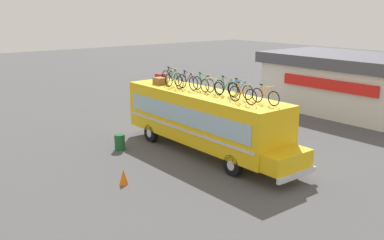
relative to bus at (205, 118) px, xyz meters
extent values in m
plane|color=#4C4C4F|center=(-0.15, 0.00, -1.84)|extent=(120.00, 120.00, 0.00)
cube|color=yellow|center=(-0.15, 0.00, 0.05)|extent=(10.06, 2.51, 2.49)
cube|color=yellow|center=(5.36, 0.00, -0.81)|extent=(0.96, 2.31, 0.77)
cube|color=#99B7C6|center=(-0.15, -1.27, 0.28)|extent=(9.26, 0.04, 0.88)
cube|color=#99B7C6|center=(-0.15, 1.27, 0.28)|extent=(9.26, 0.04, 0.88)
cube|color=silver|center=(-0.15, -1.27, -0.45)|extent=(9.66, 0.03, 0.12)
cube|color=silver|center=(-0.15, 1.27, -0.45)|extent=(9.66, 0.03, 0.12)
cube|color=silver|center=(5.90, 0.00, -1.28)|extent=(0.16, 2.38, 0.24)
cylinder|color=black|center=(3.27, -1.11, -1.34)|extent=(0.99, 0.28, 0.99)
cylinder|color=silver|center=(3.27, -1.11, -1.34)|extent=(0.45, 0.30, 0.45)
cylinder|color=black|center=(3.27, 1.11, -1.34)|extent=(0.99, 0.28, 0.99)
cylinder|color=silver|center=(3.27, 1.11, -1.34)|extent=(0.45, 0.30, 0.45)
cylinder|color=black|center=(-3.27, -1.11, -1.34)|extent=(0.99, 0.28, 0.99)
cylinder|color=silver|center=(-3.27, -1.11, -1.34)|extent=(0.45, 0.30, 0.45)
cylinder|color=black|center=(-3.27, 1.11, -1.34)|extent=(0.99, 0.28, 0.99)
cylinder|color=silver|center=(-3.27, 1.11, -1.34)|extent=(0.45, 0.30, 0.45)
cube|color=maroon|center=(-4.20, 0.20, 1.52)|extent=(0.50, 0.41, 0.44)
cube|color=olive|center=(-3.43, -0.34, 1.48)|extent=(0.68, 0.55, 0.37)
torus|color=black|center=(-3.46, 0.08, 1.66)|extent=(0.73, 0.04, 0.73)
torus|color=black|center=(-2.36, 0.08, 1.66)|extent=(0.73, 0.04, 0.73)
cylinder|color=black|center=(-3.13, 0.08, 1.94)|extent=(0.21, 0.04, 0.53)
cylinder|color=black|center=(-2.80, 0.08, 1.92)|extent=(0.51, 0.04, 0.51)
cylinder|color=black|center=(-2.88, 0.08, 2.18)|extent=(0.66, 0.04, 0.07)
cylinder|color=black|center=(-3.25, 0.08, 1.67)|extent=(0.42, 0.03, 0.05)
cylinder|color=black|center=(-3.33, 0.08, 1.93)|extent=(0.27, 0.03, 0.55)
cylinder|color=black|center=(-2.45, 0.08, 1.91)|extent=(0.23, 0.03, 0.51)
cylinder|color=silver|center=(-2.55, 0.08, 2.21)|extent=(0.03, 0.44, 0.03)
ellipsoid|color=black|center=(-3.21, 0.08, 2.24)|extent=(0.20, 0.08, 0.06)
torus|color=black|center=(-2.50, -0.42, 1.63)|extent=(0.67, 0.04, 0.67)
torus|color=black|center=(-1.54, -0.42, 1.63)|extent=(0.67, 0.04, 0.67)
cylinder|color=green|center=(-2.21, -0.42, 1.88)|extent=(0.19, 0.04, 0.48)
cylinder|color=green|center=(-1.92, -0.42, 1.87)|extent=(0.45, 0.04, 0.46)
cylinder|color=green|center=(-2.00, -0.42, 2.10)|extent=(0.58, 0.04, 0.07)
cylinder|color=green|center=(-2.31, -0.42, 1.64)|extent=(0.36, 0.03, 0.05)
cylinder|color=green|center=(-2.39, -0.42, 1.87)|extent=(0.24, 0.03, 0.50)
cylinder|color=green|center=(-1.63, -0.42, 1.86)|extent=(0.20, 0.03, 0.47)
cylinder|color=silver|center=(-1.71, -0.42, 2.14)|extent=(0.03, 0.44, 0.03)
ellipsoid|color=black|center=(-2.29, -0.42, 2.16)|extent=(0.20, 0.08, 0.06)
torus|color=black|center=(-1.74, -0.10, 1.66)|extent=(0.73, 0.04, 0.73)
torus|color=black|center=(-0.78, -0.10, 1.66)|extent=(0.73, 0.04, 0.73)
cylinder|color=black|center=(-1.45, -0.10, 1.94)|extent=(0.19, 0.04, 0.52)
cylinder|color=black|center=(-1.16, -0.10, 1.92)|extent=(0.45, 0.04, 0.50)
cylinder|color=black|center=(-1.24, -0.10, 2.18)|extent=(0.58, 0.04, 0.07)
cylinder|color=black|center=(-1.56, -0.10, 1.67)|extent=(0.37, 0.03, 0.05)
cylinder|color=black|center=(-1.63, -0.10, 1.93)|extent=(0.24, 0.03, 0.54)
cylinder|color=black|center=(-0.87, -0.10, 1.91)|extent=(0.20, 0.03, 0.51)
cylinder|color=silver|center=(-0.95, -0.10, 2.21)|extent=(0.03, 0.44, 0.03)
ellipsoid|color=black|center=(-1.53, -0.10, 2.23)|extent=(0.20, 0.08, 0.06)
torus|color=black|center=(-0.88, 0.22, 1.64)|extent=(0.70, 0.04, 0.70)
torus|color=black|center=(0.12, 0.22, 1.64)|extent=(0.70, 0.04, 0.70)
cylinder|color=green|center=(-0.58, 0.22, 1.91)|extent=(0.19, 0.04, 0.50)
cylinder|color=green|center=(-0.28, 0.22, 1.89)|extent=(0.47, 0.04, 0.48)
cylinder|color=green|center=(-0.36, 0.22, 2.13)|extent=(0.60, 0.04, 0.07)
cylinder|color=green|center=(-0.69, 0.22, 1.65)|extent=(0.38, 0.03, 0.05)
cylinder|color=green|center=(-0.77, 0.22, 1.90)|extent=(0.25, 0.03, 0.52)
cylinder|color=green|center=(0.03, 0.22, 1.88)|extent=(0.21, 0.03, 0.48)
cylinder|color=silver|center=(-0.06, 0.22, 2.17)|extent=(0.03, 0.44, 0.03)
ellipsoid|color=black|center=(-0.66, 0.22, 2.19)|extent=(0.20, 0.08, 0.06)
torus|color=black|center=(-0.08, 0.06, 1.62)|extent=(0.66, 0.04, 0.66)
torus|color=black|center=(0.97, 0.06, 1.62)|extent=(0.66, 0.04, 0.66)
cylinder|color=white|center=(0.23, 0.06, 1.87)|extent=(0.20, 0.04, 0.47)
cylinder|color=white|center=(0.55, 0.06, 1.86)|extent=(0.49, 0.04, 0.45)
cylinder|color=white|center=(0.46, 0.06, 2.08)|extent=(0.63, 0.04, 0.07)
cylinder|color=white|center=(0.12, 0.06, 1.63)|extent=(0.40, 0.03, 0.05)
cylinder|color=white|center=(0.04, 0.06, 1.86)|extent=(0.26, 0.03, 0.49)
cylinder|color=white|center=(0.87, 0.06, 1.85)|extent=(0.22, 0.03, 0.46)
cylinder|color=silver|center=(0.78, 0.06, 2.12)|extent=(0.03, 0.44, 0.03)
ellipsoid|color=black|center=(0.15, 0.06, 2.14)|extent=(0.20, 0.08, 0.06)
torus|color=black|center=(0.80, 0.26, 1.65)|extent=(0.71, 0.04, 0.71)
torus|color=black|center=(1.78, 0.26, 1.65)|extent=(0.71, 0.04, 0.71)
cylinder|color=green|center=(1.09, 0.26, 1.92)|extent=(0.19, 0.04, 0.51)
cylinder|color=green|center=(1.39, 0.26, 1.91)|extent=(0.46, 0.04, 0.49)
cylinder|color=green|center=(1.31, 0.26, 2.16)|extent=(0.59, 0.04, 0.07)
cylinder|color=green|center=(0.98, 0.26, 1.66)|extent=(0.38, 0.03, 0.05)
cylinder|color=green|center=(0.90, 0.26, 1.91)|extent=(0.24, 0.03, 0.53)
cylinder|color=green|center=(1.69, 0.26, 1.90)|extent=(0.21, 0.03, 0.50)
cylinder|color=silver|center=(1.60, 0.26, 2.19)|extent=(0.03, 0.44, 0.03)
ellipsoid|color=black|center=(1.01, 0.26, 2.21)|extent=(0.20, 0.08, 0.06)
torus|color=black|center=(1.58, 0.38, 1.64)|extent=(0.70, 0.04, 0.70)
torus|color=black|center=(2.59, 0.38, 1.64)|extent=(0.70, 0.04, 0.70)
cylinder|color=#197FDB|center=(1.88, 0.38, 1.91)|extent=(0.20, 0.04, 0.50)
cylinder|color=#197FDB|center=(2.18, 0.38, 1.89)|extent=(0.47, 0.04, 0.48)
cylinder|color=#197FDB|center=(2.10, 0.38, 2.13)|extent=(0.61, 0.04, 0.07)
cylinder|color=#197FDB|center=(1.77, 0.38, 1.65)|extent=(0.38, 0.03, 0.05)
cylinder|color=#197FDB|center=(1.69, 0.38, 1.90)|extent=(0.25, 0.03, 0.52)
cylinder|color=#197FDB|center=(2.50, 0.38, 1.88)|extent=(0.21, 0.03, 0.48)
cylinder|color=silver|center=(2.40, 0.38, 2.16)|extent=(0.03, 0.44, 0.03)
ellipsoid|color=black|center=(1.80, 0.38, 2.19)|extent=(0.20, 0.08, 0.06)
torus|color=black|center=(2.46, -0.32, 1.65)|extent=(0.71, 0.04, 0.71)
torus|color=black|center=(3.46, -0.32, 1.65)|extent=(0.71, 0.04, 0.71)
cylinder|color=orange|center=(2.76, -0.32, 1.91)|extent=(0.19, 0.04, 0.50)
cylinder|color=orange|center=(3.06, -0.32, 1.90)|extent=(0.46, 0.04, 0.48)
cylinder|color=orange|center=(2.98, -0.32, 2.14)|extent=(0.60, 0.04, 0.07)
cylinder|color=orange|center=(2.65, -0.32, 1.66)|extent=(0.38, 0.03, 0.05)
cylinder|color=orange|center=(2.57, -0.32, 1.90)|extent=(0.25, 0.03, 0.52)
cylinder|color=orange|center=(3.37, -0.32, 1.89)|extent=(0.21, 0.03, 0.49)
cylinder|color=silver|center=(3.28, -0.32, 2.18)|extent=(0.03, 0.44, 0.03)
ellipsoid|color=black|center=(2.68, -0.32, 2.20)|extent=(0.20, 0.08, 0.06)
torus|color=black|center=(3.24, 0.31, 1.62)|extent=(0.66, 0.04, 0.66)
torus|color=black|center=(4.20, 0.31, 1.62)|extent=(0.66, 0.04, 0.66)
cylinder|color=orange|center=(3.53, 0.31, 1.87)|extent=(0.19, 0.04, 0.47)
cylinder|color=orange|center=(3.82, 0.31, 1.85)|extent=(0.45, 0.04, 0.45)
cylinder|color=orange|center=(3.74, 0.31, 2.08)|extent=(0.58, 0.04, 0.07)
cylinder|color=orange|center=(3.42, 0.31, 1.63)|extent=(0.37, 0.03, 0.05)
cylinder|color=orange|center=(3.35, 0.31, 1.86)|extent=(0.24, 0.03, 0.49)
cylinder|color=orange|center=(4.12, 0.31, 1.84)|extent=(0.20, 0.03, 0.45)
cylinder|color=silver|center=(4.03, 0.31, 2.12)|extent=(0.03, 0.44, 0.03)
ellipsoid|color=black|center=(3.45, 0.31, 2.14)|extent=(0.20, 0.08, 0.06)
cube|color=silver|center=(-0.18, 13.96, -0.19)|extent=(11.79, 6.34, 3.29)
cube|color=#4C4C56|center=(-0.18, 13.96, 1.84)|extent=(12.73, 6.85, 0.78)
cube|color=red|center=(-0.18, 10.69, 0.53)|extent=(7.07, 0.16, 0.70)
cylinder|color=#1E592D|center=(-3.10, -3.19, -1.42)|extent=(0.54, 0.54, 0.82)
cone|color=orange|center=(1.11, -5.39, -1.51)|extent=(0.38, 0.38, 0.66)
camera|label=1|loc=(16.33, -13.86, 5.37)|focal=40.84mm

